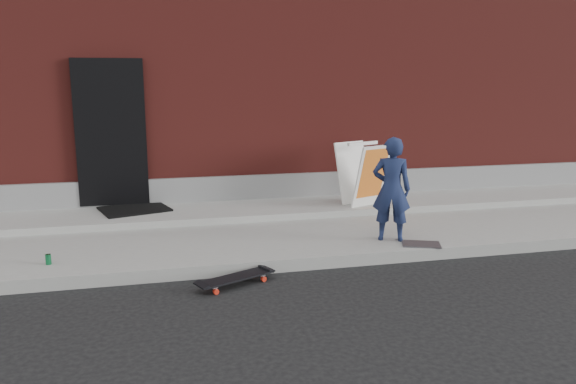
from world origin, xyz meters
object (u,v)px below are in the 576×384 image
object	(u,v)px
pizza_sign	(363,174)
soda_can	(48,259)
child	(391,189)
skateboard	(236,278)

from	to	relation	value
pizza_sign	soda_can	size ratio (longest dim) A/B	8.50
child	pizza_sign	size ratio (longest dim) A/B	1.36
child	skateboard	xyz separation A→B (m)	(-2.15, -0.78, -0.75)
soda_can	pizza_sign	bearing A→B (deg)	20.58
child	soda_can	bearing A→B (deg)	23.82
skateboard	soda_can	distance (m)	2.17
soda_can	skateboard	bearing A→B (deg)	-20.42
child	skateboard	distance (m)	2.40
skateboard	pizza_sign	distance (m)	3.46
child	soda_can	xyz separation A→B (m)	(-4.18, -0.02, -0.62)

